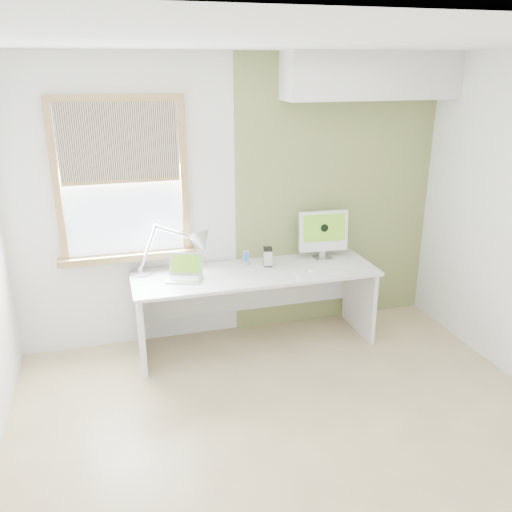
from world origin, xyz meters
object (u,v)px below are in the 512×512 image
object	(u,v)px
desk	(254,289)
imac	(323,232)
laptop	(185,272)
desk_lamp	(190,246)
external_drive	(268,257)

from	to	relation	value
desk	imac	xyz separation A→B (m)	(0.72, 0.11, 0.45)
desk	imac	distance (m)	0.86
desk	laptop	xyz separation A→B (m)	(-0.63, -0.04, 0.25)
imac	laptop	bearing A→B (deg)	-173.33
desk	desk_lamp	world-z (taller)	desk_lamp
external_drive	imac	distance (m)	0.59
desk_lamp	external_drive	world-z (taller)	desk_lamp
desk	laptop	size ratio (longest dim) A/B	6.16
desk_lamp	laptop	bearing A→B (deg)	-113.36
desk_lamp	external_drive	size ratio (longest dim) A/B	4.79
laptop	desk	bearing A→B (deg)	4.06
laptop	external_drive	bearing A→B (deg)	7.96
laptop	imac	world-z (taller)	imac
desk	desk_lamp	size ratio (longest dim) A/B	2.82
desk_lamp	laptop	distance (m)	0.26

